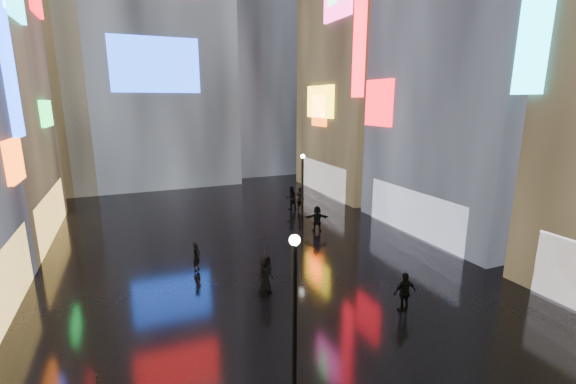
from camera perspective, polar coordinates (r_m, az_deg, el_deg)
ground at (r=24.80m, az=-7.18°, el=-7.34°), size 140.00×140.00×0.00m
building_right_far at (r=39.54m, az=12.23°, el=20.68°), size 10.28×12.00×28.00m
tower_flank_right at (r=51.39m, az=-5.75°, el=22.52°), size 12.00×12.00×34.00m
tower_flank_left at (r=45.36m, az=-34.22°, el=16.54°), size 10.00×10.00×26.00m
lamp_near at (r=11.34m, az=0.95°, el=-17.16°), size 0.30×0.30×5.20m
lamp_far at (r=26.64m, az=2.16°, el=0.81°), size 0.30×0.30×5.20m
pedestrian_3 at (r=17.39m, az=16.92°, el=-14.03°), size 1.06×0.50×1.76m
pedestrian_4 at (r=18.12m, az=-3.41°, el=-12.04°), size 1.10×0.98×1.90m
pedestrian_5 at (r=26.38m, az=4.33°, el=-3.96°), size 1.73×1.05×1.78m
pedestrian_6 at (r=21.03m, az=-13.40°, el=-9.24°), size 0.64×0.66×1.53m
pedestrian_7 at (r=31.67m, az=0.49°, el=-0.85°), size 0.98×0.79×1.92m
umbrella_2 at (r=17.57m, az=-3.48°, el=-7.91°), size 1.40×1.40×0.90m
pedestrian_8 at (r=31.43m, az=1.82°, el=-0.98°), size 0.78×0.83×1.90m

